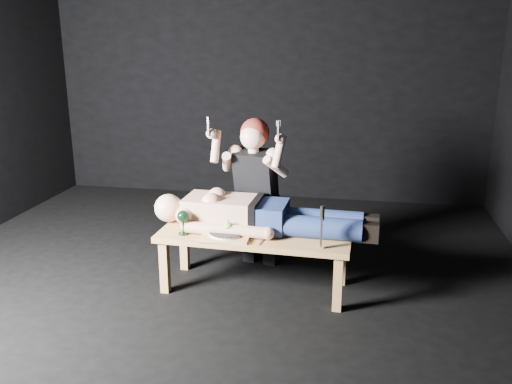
% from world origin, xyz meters
% --- Properties ---
extents(ground, '(5.00, 5.00, 0.00)m').
position_xyz_m(ground, '(0.00, 0.00, 0.00)').
color(ground, black).
rests_on(ground, ground).
extents(back_wall, '(5.00, 0.00, 5.00)m').
position_xyz_m(back_wall, '(0.00, 2.50, 1.50)').
color(back_wall, black).
rests_on(back_wall, ground).
extents(table, '(1.44, 0.59, 0.45)m').
position_xyz_m(table, '(0.33, 0.03, 0.23)').
color(table, tan).
rests_on(table, ground).
extents(lying_man, '(1.54, 0.52, 0.28)m').
position_xyz_m(lying_man, '(0.38, 0.12, 0.59)').
color(lying_man, '#D4A28A').
rests_on(lying_man, table).
extents(kneeling_woman, '(0.82, 0.89, 1.28)m').
position_xyz_m(kneeling_woman, '(0.28, 0.50, 0.64)').
color(kneeling_woman, black).
rests_on(kneeling_woman, ground).
extents(serving_tray, '(0.36, 0.26, 0.02)m').
position_xyz_m(serving_tray, '(0.14, -0.10, 0.46)').
color(serving_tray, tan).
rests_on(serving_tray, table).
extents(plate, '(0.24, 0.24, 0.02)m').
position_xyz_m(plate, '(0.14, -0.10, 0.48)').
color(plate, white).
rests_on(plate, serving_tray).
extents(apple, '(0.08, 0.08, 0.08)m').
position_xyz_m(apple, '(0.16, -0.09, 0.53)').
color(apple, '#58B02D').
rests_on(apple, plate).
extents(goblet, '(0.09, 0.09, 0.18)m').
position_xyz_m(goblet, '(-0.18, -0.09, 0.54)').
color(goblet, black).
rests_on(goblet, table).
extents(fork_flat, '(0.05, 0.15, 0.01)m').
position_xyz_m(fork_flat, '(0.00, -0.10, 0.45)').
color(fork_flat, '#B2B2B7').
rests_on(fork_flat, table).
extents(knife_flat, '(0.04, 0.15, 0.01)m').
position_xyz_m(knife_flat, '(0.41, -0.13, 0.45)').
color(knife_flat, '#B2B2B7').
rests_on(knife_flat, table).
extents(spoon_flat, '(0.06, 0.15, 0.01)m').
position_xyz_m(spoon_flat, '(0.31, -0.08, 0.45)').
color(spoon_flat, '#B2B2B7').
rests_on(spoon_flat, table).
extents(carving_knife, '(0.04, 0.05, 0.31)m').
position_xyz_m(carving_knife, '(0.83, -0.18, 0.60)').
color(carving_knife, '#B2B2B7').
rests_on(carving_knife, table).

